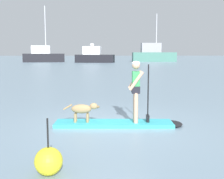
{
  "coord_description": "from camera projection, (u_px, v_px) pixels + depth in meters",
  "views": [
    {
      "loc": [
        -0.46,
        -7.9,
        2.05
      ],
      "look_at": [
        0.0,
        1.0,
        0.9
      ],
      "focal_mm": 45.66,
      "sensor_mm": 36.0,
      "label": 1
    }
  ],
  "objects": [
    {
      "name": "ground_plane",
      "position": [
        114.0,
        125.0,
        8.11
      ],
      "size": [
        400.0,
        400.0,
        0.0
      ],
      "primitive_type": "plane",
      "color": "gray"
    },
    {
      "name": "paddleboard",
      "position": [
        122.0,
        124.0,
        8.1
      ],
      "size": [
        3.65,
        0.93,
        0.1
      ],
      "color": "#33B2BF",
      "rests_on": "ground_plane"
    },
    {
      "name": "person_paddler",
      "position": [
        136.0,
        87.0,
        7.97
      ],
      "size": [
        0.62,
        0.49,
        1.72
      ],
      "color": "tan",
      "rests_on": "paddleboard"
    },
    {
      "name": "dog",
      "position": [
        83.0,
        109.0,
        8.06
      ],
      "size": [
        1.04,
        0.25,
        0.54
      ],
      "color": "#997A51",
      "rests_on": "paddleboard"
    },
    {
      "name": "moored_boat_far_port",
      "position": [
        43.0,
        56.0,
        63.27
      ],
      "size": [
        9.21,
        3.59,
        12.25
      ],
      "color": "black",
      "rests_on": "ground_plane"
    },
    {
      "name": "moored_boat_port",
      "position": [
        94.0,
        56.0,
        60.19
      ],
      "size": [
        8.48,
        4.3,
        4.07
      ],
      "color": "black",
      "rests_on": "ground_plane"
    },
    {
      "name": "moored_boat_starboard",
      "position": [
        153.0,
        55.0,
        66.85
      ],
      "size": [
        10.15,
        3.86,
        11.03
      ],
      "color": "#3F7266",
      "rests_on": "ground_plane"
    },
    {
      "name": "marker_buoy",
      "position": [
        49.0,
        161.0,
        4.79
      ],
      "size": [
        0.48,
        0.48,
        0.98
      ],
      "color": "yellow",
      "rests_on": "ground_plane"
    }
  ]
}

